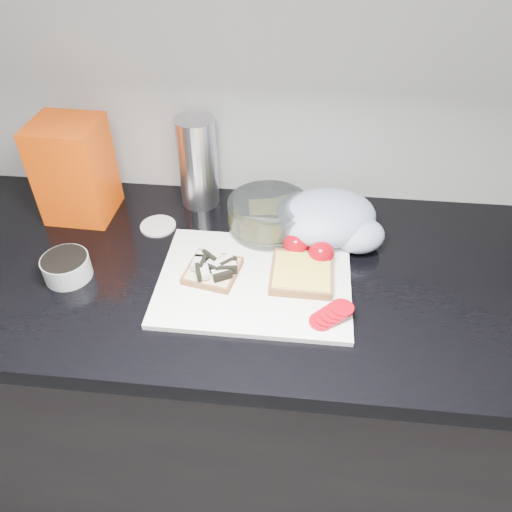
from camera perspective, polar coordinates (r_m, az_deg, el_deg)
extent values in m
cube|color=beige|center=(1.17, -1.01, 21.96)|extent=(3.50, 0.02, 2.50)
cube|color=black|center=(1.45, -2.07, -14.99)|extent=(3.50, 0.60, 0.86)
cube|color=black|center=(1.11, -2.62, -1.86)|extent=(3.50, 0.64, 0.04)
cube|color=white|center=(1.05, -0.17, -2.89)|extent=(0.40, 0.30, 0.01)
cube|color=beige|center=(1.06, -4.97, -1.70)|extent=(0.12, 0.12, 0.01)
cube|color=silver|center=(1.07, -5.81, 0.02)|extent=(0.04, 0.02, 0.01)
cube|color=black|center=(1.07, -5.81, 0.02)|extent=(0.04, 0.01, 0.02)
cube|color=silver|center=(1.07, -4.88, 0.09)|extent=(0.04, 0.04, 0.01)
cube|color=black|center=(1.07, -4.88, 0.09)|extent=(0.04, 0.03, 0.02)
cube|color=silver|center=(1.06, -3.50, -0.59)|extent=(0.04, 0.04, 0.01)
cube|color=black|center=(1.06, -3.50, -0.59)|extent=(0.03, 0.03, 0.02)
cube|color=silver|center=(1.05, -6.65, -0.83)|extent=(0.02, 0.04, 0.01)
cube|color=black|center=(1.05, -6.65, -0.83)|extent=(0.01, 0.04, 0.02)
cube|color=silver|center=(1.05, -4.79, -1.19)|extent=(0.04, 0.03, 0.01)
cube|color=black|center=(1.05, -4.79, -1.19)|extent=(0.04, 0.03, 0.02)
cube|color=silver|center=(1.03, -4.01, -1.98)|extent=(0.04, 0.04, 0.01)
cube|color=black|center=(1.03, -4.01, -1.98)|extent=(0.04, 0.03, 0.02)
cube|color=silver|center=(1.03, -5.99, -1.80)|extent=(0.03, 0.04, 0.01)
cube|color=black|center=(1.03, -5.99, -1.80)|extent=(0.02, 0.04, 0.02)
cube|color=silver|center=(1.04, -3.25, -1.24)|extent=(0.04, 0.03, 0.01)
cube|color=black|center=(1.04, -3.25, -1.24)|extent=(0.04, 0.01, 0.02)
cube|color=beige|center=(1.05, 5.25, -2.04)|extent=(0.13, 0.13, 0.02)
cube|color=yellow|center=(1.04, 5.28, -1.65)|extent=(0.11, 0.11, 0.00)
cylinder|color=#A4030F|center=(0.97, 7.41, -7.44)|extent=(0.05, 0.05, 0.01)
cylinder|color=#A4030F|center=(0.97, 8.01, -7.04)|extent=(0.05, 0.05, 0.01)
cylinder|color=#A4030F|center=(0.97, 8.62, -6.65)|extent=(0.06, 0.06, 0.01)
cylinder|color=#A4030F|center=(0.97, 9.22, -6.25)|extent=(0.06, 0.06, 0.01)
cylinder|color=#A4030F|center=(0.98, 9.81, -5.86)|extent=(0.06, 0.06, 0.01)
cube|color=silver|center=(1.14, 1.47, 1.74)|extent=(0.13, 0.04, 0.00)
cube|color=silver|center=(1.12, 6.31, 1.00)|extent=(0.06, 0.02, 0.01)
cylinder|color=#A4A9A9|center=(1.13, -20.81, -1.23)|extent=(0.10, 0.10, 0.05)
cylinder|color=black|center=(1.11, -21.06, -0.45)|extent=(0.09, 0.09, 0.01)
cylinder|color=silver|center=(1.22, -11.13, 3.38)|extent=(0.10, 0.10, 0.01)
cylinder|color=silver|center=(1.17, 1.48, 4.53)|extent=(0.19, 0.19, 0.08)
cube|color=yellow|center=(1.17, 0.69, 4.23)|extent=(0.07, 0.05, 0.04)
cube|color=#FFFA98|center=(1.19, 2.84, 4.10)|extent=(0.08, 0.08, 0.01)
cube|color=#FF3104|center=(1.26, -20.02, 9.22)|extent=(0.16, 0.15, 0.24)
cylinder|color=silver|center=(1.23, -6.67, 10.56)|extent=(0.09, 0.09, 0.23)
ellipsoid|color=silver|center=(1.16, 8.03, 4.40)|extent=(0.29, 0.26, 0.10)
ellipsoid|color=silver|center=(1.14, 11.79, 2.29)|extent=(0.14, 0.13, 0.07)
sphere|color=#A4030F|center=(1.11, 4.58, 1.30)|extent=(0.06, 0.06, 0.06)
sphere|color=#A4030F|center=(1.09, 7.46, 0.25)|extent=(0.06, 0.06, 0.06)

